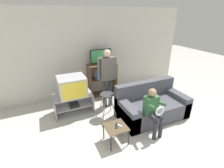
# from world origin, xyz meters

# --- Properties ---
(wall_back) EXTENTS (6.40, 0.06, 2.60)m
(wall_back) POSITION_xyz_m (0.00, 3.37, 1.30)
(wall_back) COLOR beige
(wall_back) RESTS_ON ground_plane
(tv_stand) EXTENTS (0.99, 0.52, 0.51)m
(tv_stand) POSITION_xyz_m (-0.78, 2.42, 0.25)
(tv_stand) COLOR #A8A8AD
(tv_stand) RESTS_ON ground_plane
(television_main) EXTENTS (0.66, 0.58, 0.49)m
(television_main) POSITION_xyz_m (-0.78, 2.41, 0.76)
(television_main) COLOR #B2B2B7
(television_main) RESTS_ON tv_stand
(media_shelf) EXTENTS (0.87, 0.40, 1.01)m
(media_shelf) POSITION_xyz_m (0.28, 3.11, 0.52)
(media_shelf) COLOR brown
(media_shelf) RESTS_ON ground_plane
(television_flat) EXTENTS (0.65, 0.20, 0.45)m
(television_flat) POSITION_xyz_m (0.27, 3.12, 1.23)
(television_flat) COLOR black
(television_flat) RESTS_ON media_shelf
(folding_stool) EXTENTS (0.40, 0.38, 0.63)m
(folding_stool) POSITION_xyz_m (-0.04, 1.92, 0.50)
(folding_stool) COLOR #99999E
(folding_stool) RESTS_ON ground_plane
(snack_table) EXTENTS (0.42, 0.42, 0.38)m
(snack_table) POSITION_xyz_m (-0.24, 0.99, 0.33)
(snack_table) COLOR brown
(snack_table) RESTS_ON ground_plane
(remote_control_black) EXTENTS (0.10, 0.14, 0.02)m
(remote_control_black) POSITION_xyz_m (-0.23, 0.99, 0.39)
(remote_control_black) COLOR #232328
(remote_control_black) RESTS_ON snack_table
(remote_control_white) EXTENTS (0.10, 0.14, 0.02)m
(remote_control_white) POSITION_xyz_m (-0.18, 0.99, 0.39)
(remote_control_white) COLOR silver
(remote_control_white) RESTS_ON snack_table
(couch) EXTENTS (1.68, 0.90, 0.84)m
(couch) POSITION_xyz_m (0.97, 1.47, 0.28)
(couch) COLOR #4C4C56
(couch) RESTS_ON ground_plane
(person_standing_adult) EXTENTS (0.53, 0.20, 1.60)m
(person_standing_adult) POSITION_xyz_m (0.16, 2.37, 0.97)
(person_standing_adult) COLOR #2D2D33
(person_standing_adult) RESTS_ON ground_plane
(person_seated_child) EXTENTS (0.33, 0.43, 1.02)m
(person_seated_child) POSITION_xyz_m (0.60, 0.95, 0.60)
(person_seated_child) COLOR #2D2D38
(person_seated_child) RESTS_ON ground_plane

